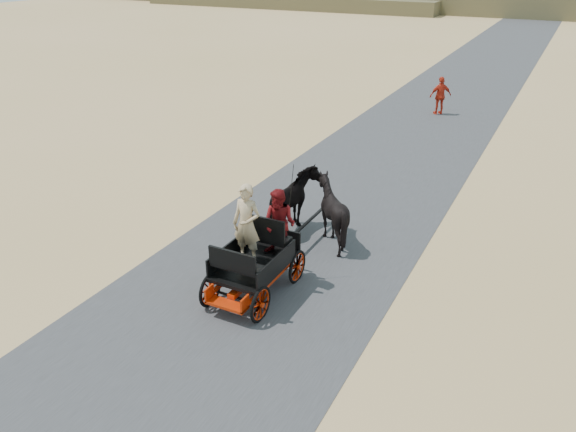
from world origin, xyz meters
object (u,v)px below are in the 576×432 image
at_px(horse_left, 294,204).
at_px(pedestrian, 440,96).
at_px(horse_right, 332,212).
at_px(carriage, 255,278).

relative_size(horse_left, pedestrian, 1.16).
bearing_deg(horse_left, pedestrian, -92.52).
distance_m(horse_right, pedestrian, 13.86).
height_order(horse_left, pedestrian, pedestrian).
height_order(carriage, horse_right, horse_right).
distance_m(carriage, pedestrian, 16.86).
xyz_separation_m(horse_left, pedestrian, (0.61, 13.85, 0.02)).
bearing_deg(pedestrian, horse_left, 51.29).
height_order(carriage, horse_left, horse_left).
bearing_deg(horse_left, horse_right, -180.00).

